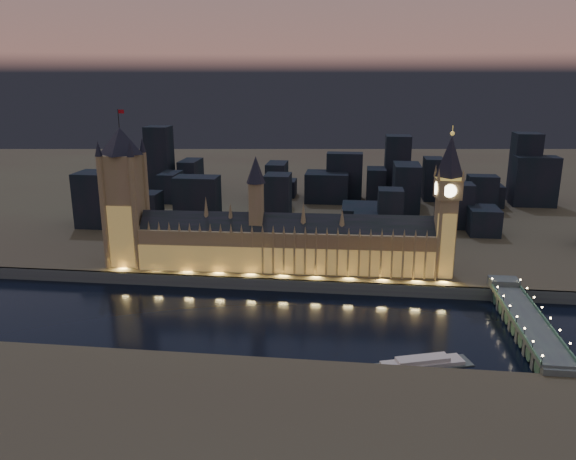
# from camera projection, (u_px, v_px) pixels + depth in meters

# --- Properties ---
(ground_plane) EXTENTS (2000.00, 2000.00, 0.00)m
(ground_plane) POSITION_uv_depth(u_px,v_px,m) (269.00, 316.00, 332.06)
(ground_plane) COLOR black
(ground_plane) RESTS_ON ground
(north_bank) EXTENTS (2000.00, 960.00, 8.00)m
(north_bank) POSITION_uv_depth(u_px,v_px,m) (322.00, 168.00, 828.02)
(north_bank) COLOR #48382D
(north_bank) RESTS_ON ground
(embankment_wall) EXTENTS (2000.00, 2.50, 8.00)m
(embankment_wall) POSITION_uv_depth(u_px,v_px,m) (278.00, 285.00, 370.17)
(embankment_wall) COLOR #474A55
(embankment_wall) RESTS_ON ground
(palace_of_westminster) EXTENTS (202.00, 26.92, 78.00)m
(palace_of_westminster) POSITION_uv_depth(u_px,v_px,m) (284.00, 244.00, 383.75)
(palace_of_westminster) COLOR #8F8451
(palace_of_westminster) RESTS_ON north_bank
(victoria_tower) EXTENTS (31.68, 31.68, 107.69)m
(victoria_tower) POSITION_uv_depth(u_px,v_px,m) (124.00, 190.00, 387.41)
(victoria_tower) COLOR #8F8451
(victoria_tower) RESTS_ON north_bank
(elizabeth_tower) EXTENTS (18.00, 18.00, 99.39)m
(elizabeth_tower) POSITION_uv_depth(u_px,v_px,m) (448.00, 195.00, 361.71)
(elizabeth_tower) COLOR #8F8451
(elizabeth_tower) RESTS_ON north_bank
(westminster_bridge) EXTENTS (17.94, 113.00, 15.90)m
(westminster_bridge) POSITION_uv_depth(u_px,v_px,m) (524.00, 322.00, 310.52)
(westminster_bridge) COLOR #474A55
(westminster_bridge) RESTS_ON ground
(river_boat) EXTENTS (51.07, 26.99, 4.50)m
(river_boat) POSITION_uv_depth(u_px,v_px,m) (422.00, 363.00, 275.75)
(river_boat) COLOR #474A55
(river_boat) RESTS_ON ground
(city_backdrop) EXTENTS (444.39, 215.63, 74.31)m
(city_backdrop) POSITION_uv_depth(u_px,v_px,m) (345.00, 187.00, 553.86)
(city_backdrop) COLOR black
(city_backdrop) RESTS_ON north_bank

